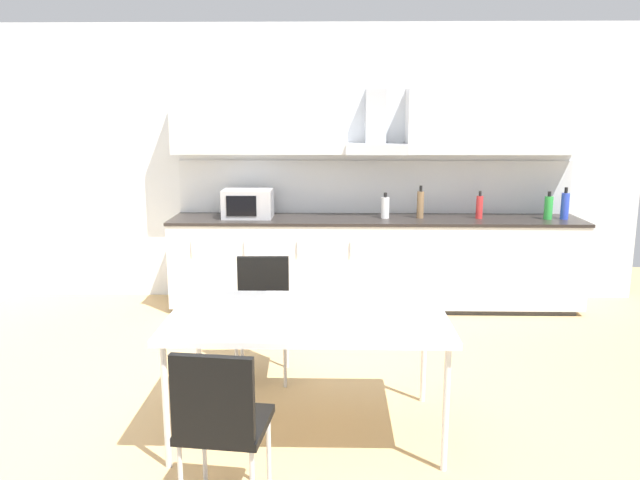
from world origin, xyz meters
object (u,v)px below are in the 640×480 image
(microwave, at_px, (248,203))
(pendant_lamp, at_px, (307,109))
(bottle_red, at_px, (479,207))
(bottle_white, at_px, (385,207))
(bottle_blue, at_px, (565,206))
(bottle_brown, at_px, (420,204))
(chair_near_left, at_px, (220,417))
(dining_table, at_px, (308,320))
(bottle_green, at_px, (548,207))
(chair_far_left, at_px, (263,305))

(microwave, height_order, pendant_lamp, pendant_lamp)
(bottle_red, bearing_deg, bottle_white, -179.76)
(bottle_red, distance_m, bottle_blue, 0.82)
(bottle_white, relative_size, bottle_blue, 0.81)
(bottle_brown, bearing_deg, microwave, -179.70)
(chair_near_left, bearing_deg, bottle_brown, 68.02)
(bottle_blue, xyz_separation_m, dining_table, (-2.38, -2.51, -0.32))
(bottle_red, xyz_separation_m, bottle_green, (0.66, -0.03, 0.00))
(bottle_red, distance_m, chair_near_left, 3.93)
(bottle_brown, bearing_deg, bottle_white, -177.46)
(bottle_white, distance_m, chair_near_left, 3.56)
(bottle_red, bearing_deg, chair_far_left, -139.20)
(dining_table, height_order, pendant_lamp, pendant_lamp)
(bottle_red, xyz_separation_m, pendant_lamp, (-1.57, -2.53, 0.92))
(microwave, distance_m, chair_far_left, 1.78)
(bottle_green, distance_m, dining_table, 3.36)
(bottle_brown, height_order, bottle_blue, bottle_brown)
(bottle_red, xyz_separation_m, bottle_brown, (-0.57, 0.01, 0.02))
(chair_far_left, distance_m, pendant_lamp, 1.68)
(bottle_white, bearing_deg, pendant_lamp, -104.47)
(bottle_blue, bearing_deg, bottle_green, -176.04)
(bottle_red, bearing_deg, microwave, 179.93)
(bottle_blue, bearing_deg, bottle_red, 178.42)
(bottle_blue, height_order, chair_far_left, bottle_blue)
(bottle_blue, relative_size, chair_near_left, 0.36)
(microwave, height_order, bottle_blue, bottle_blue)
(bottle_green, bearing_deg, bottle_red, 177.07)
(bottle_white, relative_size, bottle_brown, 0.79)
(chair_near_left, bearing_deg, bottle_red, 60.13)
(bottle_green, bearing_deg, chair_far_left, -147.71)
(bottle_blue, bearing_deg, chair_near_left, -129.39)
(chair_far_left, bearing_deg, pendant_lamp, -66.69)
(bottle_brown, relative_size, bottle_green, 1.17)
(bottle_green, distance_m, chair_near_left, 4.27)
(bottle_brown, xyz_separation_m, dining_table, (-1.00, -2.54, -0.32))
(dining_table, height_order, chair_far_left, chair_far_left)
(microwave, relative_size, chair_far_left, 0.55)
(microwave, bearing_deg, dining_table, -74.68)
(microwave, distance_m, bottle_blue, 3.08)
(chair_far_left, bearing_deg, chair_near_left, -90.21)
(bottle_red, relative_size, bottle_blue, 0.87)
(bottle_blue, bearing_deg, dining_table, -133.58)
(chair_near_left, height_order, chair_far_left, same)
(chair_far_left, xyz_separation_m, pendant_lamp, (0.37, -0.86, 1.40))
(bottle_brown, bearing_deg, dining_table, -111.40)
(microwave, xyz_separation_m, pendant_lamp, (0.69, -2.53, 0.90))
(bottle_brown, xyz_separation_m, bottle_blue, (1.39, -0.03, -0.00))
(bottle_brown, height_order, dining_table, bottle_brown)
(bottle_red, distance_m, chair_far_left, 2.60)
(bottle_white, distance_m, dining_table, 2.62)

